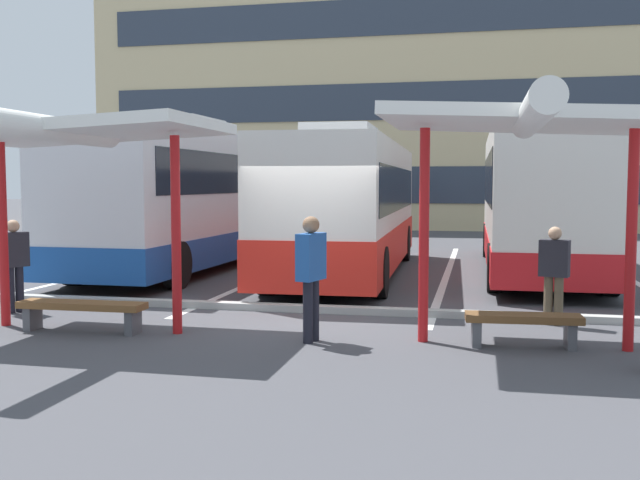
# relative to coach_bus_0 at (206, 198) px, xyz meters

# --- Properties ---
(ground_plane) EXTENTS (160.00, 160.00, 0.00)m
(ground_plane) POSITION_rel_coach_bus_0_xyz_m (4.46, -7.01, -1.80)
(ground_plane) COLOR #47474C
(terminal_building) EXTENTS (32.66, 12.57, 18.31)m
(terminal_building) POSITION_rel_coach_bus_0_xyz_m (4.50, 21.68, 6.00)
(terminal_building) COLOR #D1BC8C
(terminal_building) RESTS_ON ground
(coach_bus_0) EXTENTS (2.84, 12.54, 3.83)m
(coach_bus_0) POSITION_rel_coach_bus_0_xyz_m (0.00, 0.00, 0.00)
(coach_bus_0) COLOR silver
(coach_bus_0) RESTS_ON ground
(coach_bus_1) EXTENTS (2.78, 10.29, 3.47)m
(coach_bus_1) POSITION_rel_coach_bus_0_xyz_m (4.22, -1.52, -0.21)
(coach_bus_1) COLOR silver
(coach_bus_1) RESTS_ON ground
(coach_bus_2) EXTENTS (2.55, 10.59, 3.80)m
(coach_bus_2) POSITION_rel_coach_bus_0_xyz_m (8.69, -0.03, -0.01)
(coach_bus_2) COLOR silver
(coach_bus_2) RESTS_ON ground
(lane_stripe_0) EXTENTS (0.16, 14.00, 0.01)m
(lane_stripe_0) POSITION_rel_coach_bus_0_xyz_m (-1.80, -0.87, -1.79)
(lane_stripe_0) COLOR white
(lane_stripe_0) RESTS_ON ground
(lane_stripe_1) EXTENTS (0.16, 14.00, 0.01)m
(lane_stripe_1) POSITION_rel_coach_bus_0_xyz_m (2.38, -0.87, -1.79)
(lane_stripe_1) COLOR white
(lane_stripe_1) RESTS_ON ground
(lane_stripe_2) EXTENTS (0.16, 14.00, 0.01)m
(lane_stripe_2) POSITION_rel_coach_bus_0_xyz_m (6.55, -0.87, -1.79)
(lane_stripe_2) COLOR white
(lane_stripe_2) RESTS_ON ground
(lane_stripe_3) EXTENTS (0.16, 14.00, 0.01)m
(lane_stripe_3) POSITION_rel_coach_bus_0_xyz_m (10.72, -0.87, -1.79)
(lane_stripe_3) COLOR white
(lane_stripe_3) RESTS_ON ground
(waiting_shelter_0) EXTENTS (3.85, 4.42, 3.14)m
(waiting_shelter_0) POSITION_rel_coach_bus_0_xyz_m (1.55, -9.14, 1.09)
(waiting_shelter_0) COLOR red
(waiting_shelter_0) RESTS_ON ground
(bench_0) EXTENTS (1.94, 0.44, 0.45)m
(bench_0) POSITION_rel_coach_bus_0_xyz_m (1.55, -9.08, -1.45)
(bench_0) COLOR brown
(bench_0) RESTS_ON ground
(waiting_shelter_1) EXTENTS (3.68, 4.46, 3.19)m
(waiting_shelter_1) POSITION_rel_coach_bus_0_xyz_m (7.88, -8.93, 1.15)
(waiting_shelter_1) COLOR red
(waiting_shelter_1) RESTS_ON ground
(bench_1) EXTENTS (1.55, 0.52, 0.45)m
(bench_1) POSITION_rel_coach_bus_0_xyz_m (7.88, -8.74, -1.46)
(bench_1) COLOR brown
(bench_1) RESTS_ON ground
(platform_kerb) EXTENTS (44.00, 0.24, 0.12)m
(platform_kerb) POSITION_rel_coach_bus_0_xyz_m (4.46, -6.74, -1.74)
(platform_kerb) COLOR #ADADA8
(platform_kerb) RESTS_ON ground
(waiting_passenger_0) EXTENTS (0.42, 0.51, 1.59)m
(waiting_passenger_0) POSITION_rel_coach_bus_0_xyz_m (-0.43, -7.84, -0.89)
(waiting_passenger_0) COLOR black
(waiting_passenger_0) RESTS_ON ground
(waiting_passenger_1) EXTENTS (0.49, 0.34, 1.54)m
(waiting_passenger_1) POSITION_rel_coach_bus_0_xyz_m (8.43, -7.04, -0.93)
(waiting_passenger_1) COLOR brown
(waiting_passenger_1) RESTS_ON ground
(waiting_passenger_2) EXTENTS (0.35, 0.55, 1.75)m
(waiting_passenger_2) POSITION_rel_coach_bus_0_xyz_m (5.02, -9.02, -0.77)
(waiting_passenger_2) COLOR black
(waiting_passenger_2) RESTS_ON ground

